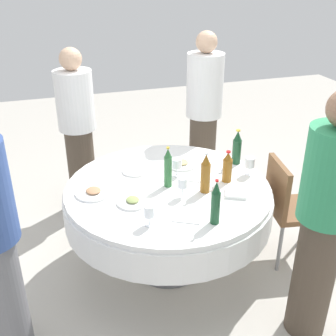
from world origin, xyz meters
The scene contains 22 objects.
ground_plane centered at (0.00, 0.00, 0.00)m, with size 10.00×10.00×0.00m, color #B7B2A8.
dining_table centered at (0.00, 0.00, 0.60)m, with size 1.55×1.55×0.74m.
bottle_amber_west centered at (-0.06, -0.44, 0.85)m, with size 0.07×0.07×0.25m.
bottle_green_south centered at (0.00, 0.00, 0.89)m, with size 0.06×0.06×0.31m.
bottle_dark_green_inner centered at (0.20, -0.65, 0.88)m, with size 0.07×0.07×0.29m.
bottle_dark_green_far centered at (-0.55, -0.14, 0.88)m, with size 0.06×0.06×0.31m.
bottle_amber_left centered at (-0.16, -0.23, 0.88)m, with size 0.07×0.07×0.31m.
wine_glass_far centered at (-0.45, 0.26, 0.83)m, with size 0.06×0.06×0.14m.
wine_glass_left centered at (0.13, -0.11, 0.84)m, with size 0.07×0.07×0.14m.
wine_glass_east centered at (-0.18, -0.05, 0.84)m, with size 0.06×0.06×0.15m.
wine_glass_outer centered at (-0.02, -0.65, 0.84)m, with size 0.07×0.07×0.14m.
plate_rear centered at (-0.16, 0.30, 0.75)m, with size 0.22×0.22×0.04m.
plate_right centered at (0.30, -0.21, 0.75)m, with size 0.26×0.26×0.04m.
plate_near centered at (0.30, 0.17, 0.75)m, with size 0.21×0.21×0.02m.
plate_front centered at (0.05, 0.54, 0.75)m, with size 0.26×0.26×0.04m.
spoon_south centered at (-0.01, -0.22, 0.74)m, with size 0.18×0.02×0.01m, color silver.
fork_inner centered at (-0.49, 0.04, 0.74)m, with size 0.18×0.02×0.01m, color silver.
folded_napkin centered at (-0.26, -0.43, 0.75)m, with size 0.15×0.15×0.02m, color white.
person_south centered at (-0.89, -0.69, 0.87)m, with size 0.34×0.34×1.66m.
person_inner centered at (0.93, -0.65, 0.88)m, with size 0.34×0.34×1.68m.
person_far centered at (1.12, 0.52, 0.82)m, with size 0.34×0.34×1.57m.
chair_east centered at (-0.17, -0.94, 0.52)m, with size 0.46×0.46×0.87m.
Camera 1 is at (-2.57, 0.81, 2.24)m, focal length 44.60 mm.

